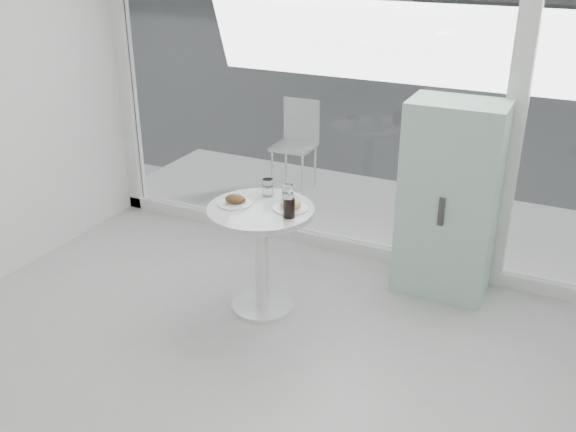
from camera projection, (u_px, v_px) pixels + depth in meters
The scene contains 12 objects.
storefront at pixel (403, 45), 4.54m from camera, with size 5.00×0.14×3.00m.
main_table at pixel (261, 237), 4.34m from camera, with size 0.72×0.72×0.77m.
patio_deck at pixel (407, 217), 5.92m from camera, with size 5.60×1.60×0.05m, color silver.
street at pixel (546, 37), 15.94m from camera, with size 40.00×24.00×0.00m, color #3A3A3A.
mint_cabinet at pixel (449, 200), 4.53m from camera, with size 0.66×0.46×1.42m.
patio_chair at pixel (297, 139), 6.37m from camera, with size 0.39×0.39×0.89m.
car_white at pixel (368, 11), 14.55m from camera, with size 1.78×4.42×1.51m, color silver.
plate_fritter at pixel (236, 201), 4.29m from camera, with size 0.23×0.23×0.07m.
plate_donut at pixel (290, 206), 4.23m from camera, with size 0.23×0.23×0.06m.
water_tumbler_a at pixel (268, 188), 4.43m from camera, with size 0.07×0.07×0.12m.
water_tumbler_b at pixel (288, 195), 4.32m from camera, with size 0.08×0.08×0.12m.
cola_glass at pixel (289, 207), 4.09m from camera, with size 0.08×0.08×0.15m.
Camera 1 is at (1.37, -1.53, 2.47)m, focal length 40.00 mm.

